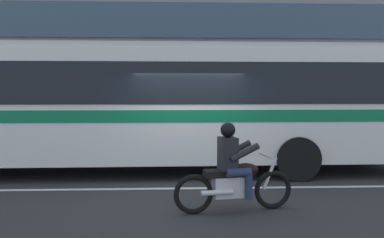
% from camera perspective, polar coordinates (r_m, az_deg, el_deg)
% --- Properties ---
extents(ground_plane, '(60.00, 60.00, 0.00)m').
position_cam_1_polar(ground_plane, '(9.10, -0.46, -9.21)').
color(ground_plane, '#2B2B2D').
extents(sidewalk_curb, '(28.00, 3.80, 0.15)m').
position_cam_1_polar(sidewalk_curb, '(14.10, -1.14, -4.12)').
color(sidewalk_curb, '#A39E93').
rests_on(sidewalk_curb, ground_plane).
extents(lane_center_stripe, '(26.60, 0.14, 0.01)m').
position_cam_1_polar(lane_center_stripe, '(8.52, -0.32, -10.12)').
color(lane_center_stripe, silver).
rests_on(lane_center_stripe, ground_plane).
extents(transit_bus, '(13.48, 2.75, 3.22)m').
position_cam_1_polar(transit_bus, '(10.08, -7.24, 2.88)').
color(transit_bus, white).
rests_on(transit_bus, ground_plane).
extents(motorcycle_with_rider, '(2.12, 0.73, 1.56)m').
position_cam_1_polar(motorcycle_with_rider, '(6.84, 6.10, -8.08)').
color(motorcycle_with_rider, black).
rests_on(motorcycle_with_rider, ground_plane).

